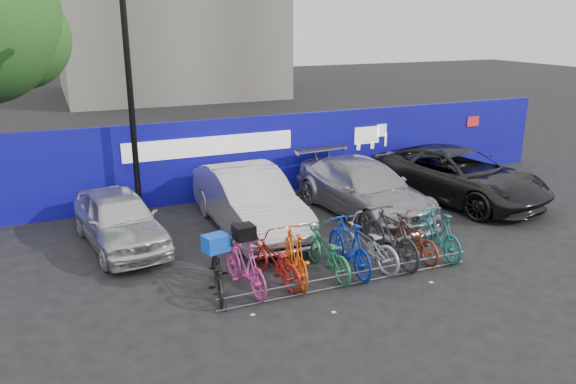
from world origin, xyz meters
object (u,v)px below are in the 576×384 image
lamppost (130,95)px  bike_4 (327,252)px  bike_rack (351,279)px  bike_8 (413,237)px  car_0 (119,219)px  bike_2 (274,260)px  car_2 (364,188)px  car_3 (457,175)px  bike_0 (217,272)px  bike_9 (439,233)px  car_1 (249,200)px  bike_3 (295,255)px  bike_5 (349,246)px  bike_6 (366,243)px  bike_1 (245,265)px  bike_7 (392,236)px

lamppost → bike_4: (3.02, -5.28, -2.78)m
bike_rack → bike_8: bearing=20.5°
car_0 → bike_2: car_0 is taller
car_2 → bike_2: car_2 is taller
bike_rack → bike_4: bike_4 is taller
car_0 → car_3: car_3 is taller
bike_0 → bike_9: size_ratio=0.97×
car_1 → bike_3: car_1 is taller
bike_5 → bike_6: (0.49, 0.13, -0.06)m
bike_1 → bike_9: bike_1 is taller
bike_0 → bike_3: bearing=-170.9°
lamppost → bike_rack: bearing=-61.9°
bike_1 → bike_6: 2.79m
car_1 → bike_6: car_1 is taller
car_0 → bike_8: 6.80m
bike_0 → car_2: bearing=-138.3°
car_0 → bike_7: size_ratio=1.90×
bike_9 → bike_4: bearing=1.9°
bike_rack → bike_7: bearing=26.6°
car_0 → car_1: bearing=-12.2°
car_2 → bike_6: car_2 is taller
bike_5 → car_3: bearing=-147.9°
bike_3 → bike_4: size_ratio=0.98×
car_2 → bike_8: 3.05m
car_1 → bike_7: car_1 is taller
car_0 → bike_9: car_0 is taller
bike_rack → car_1: (-0.81, 3.81, 0.63)m
bike_1 → bike_5: bearing=171.4°
lamppost → car_3: (8.87, -2.24, -2.52)m
lamppost → bike_4: 6.69m
lamppost → car_0: bearing=-110.8°
bike_2 → bike_8: bearing=168.5°
bike_7 → bike_6: bearing=-8.7°
bike_1 → bike_4: bike_1 is taller
lamppost → car_1: size_ratio=1.28×
bike_9 → bike_8: bearing=-10.4°
car_1 → bike_8: 4.17m
car_1 → car_3: car_1 is taller
bike_2 → bike_9: 3.92m
bike_0 → bike_4: bearing=-170.1°
car_1 → bike_5: bearing=-71.5°
bike_0 → bike_8: 4.55m
bike_1 → bike_4: bearing=173.4°
bike_3 → bike_6: 1.71m
bike_3 → bike_9: (3.50, -0.11, -0.02)m
lamppost → bike_7: 7.50m
bike_8 → car_1: bearing=-47.9°
car_1 → bike_4: (0.62, -3.09, -0.29)m
car_1 → car_2: (3.30, -0.05, -0.07)m
bike_4 → bike_6: size_ratio=0.95×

